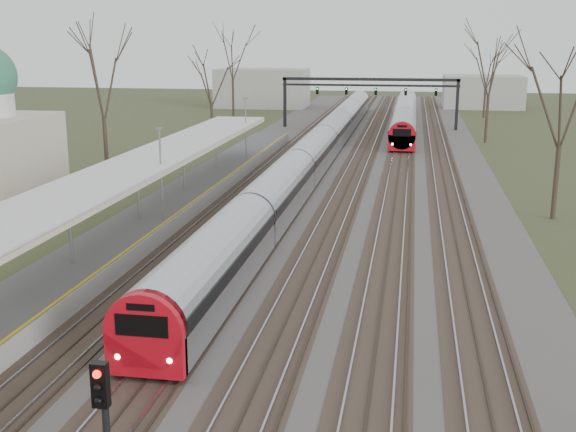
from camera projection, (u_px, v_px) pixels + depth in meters
name	position (u px, v px, depth m)	size (l,w,h in m)	color
track_bed	(345.00, 173.00, 58.14)	(24.00, 160.00, 0.22)	#474442
platform	(161.00, 214.00, 42.83)	(3.50, 69.00, 1.00)	#9E9B93
canopy	(130.00, 170.00, 37.69)	(4.10, 50.00, 3.11)	slate
signal_gantry	(370.00, 88.00, 85.66)	(21.00, 0.59, 6.08)	black
tree_west_far	(101.00, 75.00, 52.39)	(5.50, 5.50, 11.33)	#2D231C
tree_east_far	(563.00, 98.00, 41.70)	(5.00, 5.00, 10.30)	#2D231C
train_near	(323.00, 142.00, 65.22)	(2.62, 90.21, 3.05)	#B3B6BE
train_far	(405.00, 115.00, 88.97)	(2.62, 45.21, 3.05)	#B3B6BE
signal_post	(104.00, 421.00, 15.32)	(0.35, 0.45, 4.10)	black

